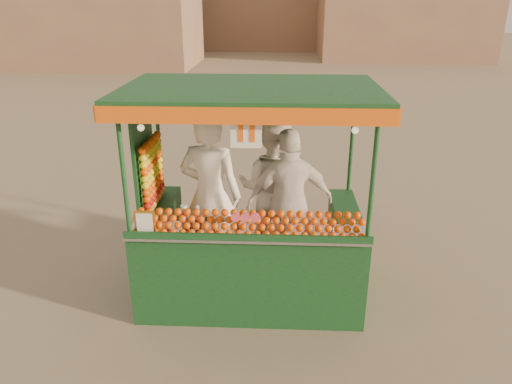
{
  "coord_description": "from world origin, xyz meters",
  "views": [
    {
      "loc": [
        0.27,
        -5.05,
        3.24
      ],
      "look_at": [
        0.04,
        -0.18,
        1.27
      ],
      "focal_mm": 33.99,
      "sensor_mm": 36.0,
      "label": 1
    }
  ],
  "objects_px": {
    "juice_cart": "(245,235)",
    "vendor_left": "(211,195)",
    "vendor_middle": "(272,188)",
    "vendor_right": "(290,202)"
  },
  "relations": [
    {
      "from": "vendor_left",
      "to": "vendor_right",
      "type": "relative_size",
      "value": 1.12
    },
    {
      "from": "vendor_left",
      "to": "vendor_right",
      "type": "bearing_deg",
      "value": -163.63
    },
    {
      "from": "vendor_left",
      "to": "vendor_middle",
      "type": "distance_m",
      "value": 0.8
    },
    {
      "from": "vendor_left",
      "to": "vendor_middle",
      "type": "height_order",
      "value": "vendor_left"
    },
    {
      "from": "juice_cart",
      "to": "vendor_middle",
      "type": "height_order",
      "value": "juice_cart"
    },
    {
      "from": "juice_cart",
      "to": "vendor_left",
      "type": "bearing_deg",
      "value": 167.94
    },
    {
      "from": "vendor_middle",
      "to": "vendor_right",
      "type": "xyz_separation_m",
      "value": [
        0.2,
        -0.36,
        -0.02
      ]
    },
    {
      "from": "juice_cart",
      "to": "vendor_middle",
      "type": "bearing_deg",
      "value": 60.9
    },
    {
      "from": "vendor_middle",
      "to": "vendor_right",
      "type": "bearing_deg",
      "value": 130.51
    },
    {
      "from": "juice_cart",
      "to": "vendor_right",
      "type": "xyz_separation_m",
      "value": [
        0.49,
        0.16,
        0.33
      ]
    }
  ]
}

